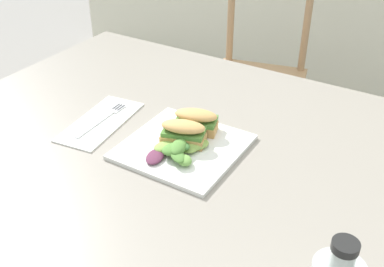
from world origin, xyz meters
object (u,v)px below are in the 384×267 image
plate_lunch (183,147)px  sandwich_half_front (183,132)px  dining_table (192,183)px  chair_wooden_far (258,77)px  sandwich_half_back (196,120)px  fork_on_napkin (105,117)px

plate_lunch → sandwich_half_front: (-0.01, 0.01, 0.03)m
plate_lunch → sandwich_half_front: size_ratio=2.29×
dining_table → chair_wooden_far: bearing=104.6°
plate_lunch → sandwich_half_front: bearing=116.4°
plate_lunch → sandwich_half_back: (-0.01, 0.07, 0.03)m
sandwich_half_back → fork_on_napkin: size_ratio=0.61×
plate_lunch → sandwich_half_front: sandwich_half_front is taller
dining_table → plate_lunch: 0.12m
chair_wooden_far → fork_on_napkin: (0.00, -1.00, 0.30)m
chair_wooden_far → sandwich_half_back: size_ratio=7.66×
chair_wooden_far → sandwich_half_back: (0.24, -0.94, 0.33)m
plate_lunch → sandwich_half_back: size_ratio=2.29×
chair_wooden_far → sandwich_half_front: 1.08m
sandwich_half_front → fork_on_napkin: (-0.24, -0.00, -0.03)m
fork_on_napkin → plate_lunch: bearing=-1.9°
sandwich_half_back → fork_on_napkin: (-0.24, -0.06, -0.03)m
chair_wooden_far → plate_lunch: size_ratio=3.35×
sandwich_half_back → fork_on_napkin: sandwich_half_back is taller
sandwich_half_front → fork_on_napkin: bearing=-179.5°
dining_table → chair_wooden_far: (-0.26, 0.99, -0.18)m
plate_lunch → dining_table: bearing=66.9°
plate_lunch → chair_wooden_far: bearing=103.8°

